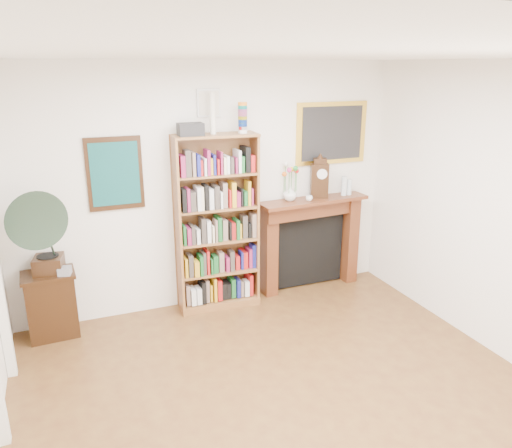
# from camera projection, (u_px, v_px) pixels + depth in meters

# --- Properties ---
(room) EXTENTS (4.51, 5.01, 2.81)m
(room) POSITION_uv_depth(u_px,v_px,m) (314.00, 265.00, 3.51)
(room) COLOR #553019
(room) RESTS_ON ground
(teal_poster) EXTENTS (0.58, 0.04, 0.78)m
(teal_poster) POSITION_uv_depth(u_px,v_px,m) (115.00, 174.00, 5.26)
(teal_poster) COLOR black
(teal_poster) RESTS_ON back_wall
(small_picture) EXTENTS (0.26, 0.04, 0.30)m
(small_picture) POSITION_uv_depth(u_px,v_px,m) (209.00, 103.00, 5.42)
(small_picture) COLOR white
(small_picture) RESTS_ON back_wall
(gilt_painting) EXTENTS (0.95, 0.04, 0.75)m
(gilt_painting) POSITION_uv_depth(u_px,v_px,m) (332.00, 133.00, 6.09)
(gilt_painting) COLOR gold
(gilt_painting) RESTS_ON back_wall
(bookshelf) EXTENTS (0.95, 0.38, 2.34)m
(bookshelf) POSITION_uv_depth(u_px,v_px,m) (217.00, 214.00, 5.64)
(bookshelf) COLOR brown
(bookshelf) RESTS_ON floor
(side_cabinet) EXTENTS (0.54, 0.40, 0.71)m
(side_cabinet) POSITION_uv_depth(u_px,v_px,m) (52.00, 305.00, 5.21)
(side_cabinet) COLOR black
(side_cabinet) RESTS_ON floor
(fireplace) EXTENTS (1.42, 0.42, 1.18)m
(fireplace) POSITION_uv_depth(u_px,v_px,m) (310.00, 235.00, 6.29)
(fireplace) COLOR #462210
(fireplace) RESTS_ON floor
(gramophone) EXTENTS (0.67, 0.78, 0.92)m
(gramophone) POSITION_uv_depth(u_px,v_px,m) (43.00, 229.00, 4.83)
(gramophone) COLOR black
(gramophone) RESTS_ON side_cabinet
(cd_stack) EXTENTS (0.14, 0.14, 0.08)m
(cd_stack) POSITION_uv_depth(u_px,v_px,m) (65.00, 271.00, 5.06)
(cd_stack) COLOR #A5A3AF
(cd_stack) RESTS_ON side_cabinet
(mantel_clock) EXTENTS (0.24, 0.18, 0.49)m
(mantel_clock) POSITION_uv_depth(u_px,v_px,m) (319.00, 179.00, 6.07)
(mantel_clock) COLOR black
(mantel_clock) RESTS_ON fireplace
(flower_vase) EXTENTS (0.19, 0.19, 0.17)m
(flower_vase) POSITION_uv_depth(u_px,v_px,m) (290.00, 194.00, 5.99)
(flower_vase) COLOR silver
(flower_vase) RESTS_ON fireplace
(teacup) EXTENTS (0.09, 0.09, 0.06)m
(teacup) POSITION_uv_depth(u_px,v_px,m) (309.00, 198.00, 5.98)
(teacup) COLOR white
(teacup) RESTS_ON fireplace
(bottle_left) EXTENTS (0.07, 0.07, 0.24)m
(bottle_left) POSITION_uv_depth(u_px,v_px,m) (344.00, 186.00, 6.22)
(bottle_left) COLOR silver
(bottle_left) RESTS_ON fireplace
(bottle_right) EXTENTS (0.06, 0.06, 0.20)m
(bottle_right) POSITION_uv_depth(u_px,v_px,m) (349.00, 187.00, 6.25)
(bottle_right) COLOR silver
(bottle_right) RESTS_ON fireplace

